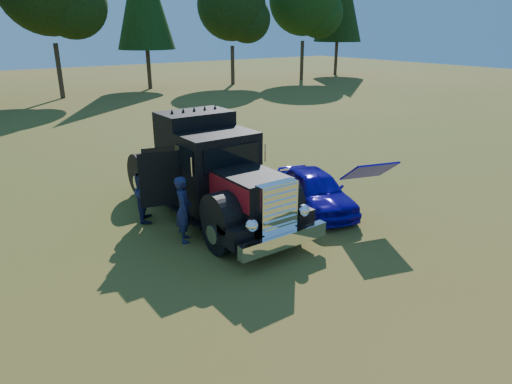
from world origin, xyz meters
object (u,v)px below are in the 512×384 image
object	(u,v)px
diamond_t_truck	(211,176)
spectator_near	(184,209)
hotrod_coupe	(315,190)
spectator_far	(147,189)

from	to	relation	value
diamond_t_truck	spectator_near	xyz separation A→B (m)	(-1.39, -0.95, -0.39)
diamond_t_truck	hotrod_coupe	size ratio (longest dim) A/B	1.70
hotrod_coupe	spectator_near	xyz separation A→B (m)	(-4.26, 0.34, 0.25)
spectator_far	diamond_t_truck	bearing A→B (deg)	-95.52
hotrod_coupe	spectator_far	xyz separation A→B (m)	(-4.46, 2.24, 0.30)
diamond_t_truck	spectator_near	bearing A→B (deg)	-145.63
diamond_t_truck	hotrod_coupe	distance (m)	3.21
spectator_near	spectator_far	size ratio (longest dim) A/B	0.95
hotrod_coupe	spectator_near	world-z (taller)	hotrod_coupe
diamond_t_truck	spectator_far	xyz separation A→B (m)	(-1.59, 0.95, -0.35)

